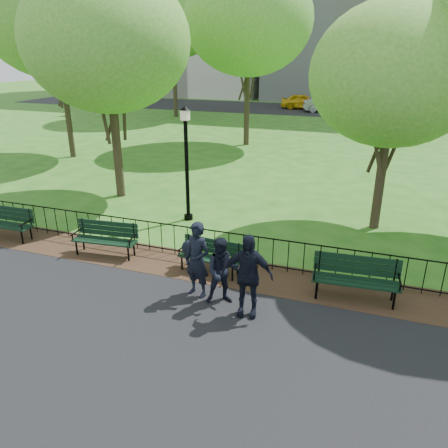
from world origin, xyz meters
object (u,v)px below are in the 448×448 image
(park_bench_left_b, at_px, (5,219))
(person_left, at_px, (197,260))
(tree_far_w, at_px, (172,11))
(person_right, at_px, (247,275))
(taxi, at_px, (303,101))
(park_bench_main, at_px, (201,251))
(tree_near_e, at_px, (395,75))
(tree_mid_w, at_px, (55,14))
(tree_far_c, at_px, (248,19))
(lamppost, at_px, (187,160))
(park_bench_right_a, at_px, (356,274))
(person_mid, at_px, (222,271))
(tree_near_w, at_px, (107,40))
(park_bench_left_a, at_px, (106,235))
(sedan_silver, at_px, (327,104))

(park_bench_left_b, distance_m, person_left, 6.88)
(tree_far_w, height_order, person_right, tree_far_w)
(tree_far_w, relative_size, taxi, 2.85)
(park_bench_main, bearing_deg, tree_near_e, 53.42)
(tree_far_w, relative_size, person_right, 6.31)
(park_bench_main, bearing_deg, tree_mid_w, 144.55)
(tree_far_c, bearing_deg, park_bench_main, -77.12)
(tree_far_c, xyz_separation_m, taxi, (0.16, 18.11, -6.17))
(park_bench_left_b, xyz_separation_m, lamppost, (4.56, 3.26, 1.44))
(park_bench_left_b, xyz_separation_m, tree_far_w, (-6.37, 25.24, 7.59))
(park_bench_right_a, relative_size, person_mid, 1.26)
(park_bench_main, height_order, tree_near_w, tree_near_w)
(park_bench_left_b, distance_m, taxi, 34.12)
(tree_near_w, bearing_deg, tree_near_e, -0.75)
(lamppost, bearing_deg, tree_near_e, 12.91)
(park_bench_left_a, distance_m, person_left, 3.47)
(lamppost, bearing_deg, park_bench_right_a, -30.45)
(tree_near_e, bearing_deg, person_right, -111.56)
(park_bench_main, bearing_deg, sedan_silver, 96.66)
(lamppost, xyz_separation_m, person_left, (2.21, -4.42, -1.13))
(tree_far_c, relative_size, person_mid, 6.34)
(person_mid, bearing_deg, park_bench_left_a, 138.10)
(park_bench_left_b, distance_m, tree_near_w, 7.00)
(park_bench_left_a, bearing_deg, tree_far_c, 86.91)
(park_bench_left_b, height_order, taxi, taxi)
(taxi, bearing_deg, tree_mid_w, 154.42)
(park_bench_left_a, xyz_separation_m, tree_mid_w, (-8.59, 9.69, 6.33))
(tree_mid_w, xyz_separation_m, tree_far_w, (-1.30, 15.53, 1.27))
(lamppost, distance_m, tree_far_c, 13.64)
(sedan_silver, bearing_deg, park_bench_main, 168.74)
(park_bench_left_a, distance_m, tree_far_w, 28.14)
(person_mid, bearing_deg, tree_mid_w, 115.06)
(taxi, bearing_deg, tree_near_w, 168.87)
(park_bench_main, relative_size, person_left, 0.94)
(person_left, bearing_deg, tree_mid_w, 152.22)
(tree_mid_w, relative_size, tree_far_w, 0.84)
(tree_near_e, xyz_separation_m, taxi, (-7.59, 29.37, -3.98))
(tree_mid_w, bearing_deg, tree_far_c, 38.28)
(park_bench_left_b, distance_m, tree_far_w, 27.12)
(tree_far_w, bearing_deg, park_bench_left_b, -75.84)
(tree_near_w, bearing_deg, park_bench_left_a, -61.93)
(tree_near_w, relative_size, person_left, 4.52)
(tree_mid_w, bearing_deg, park_bench_left_b, -62.44)
(park_bench_left_a, distance_m, tree_near_e, 9.32)
(tree_near_e, bearing_deg, taxi, 104.50)
(taxi, bearing_deg, tree_near_e, -172.88)
(tree_far_c, relative_size, sedan_silver, 2.35)
(park_bench_main, bearing_deg, taxi, 100.74)
(park_bench_right_a, xyz_separation_m, person_right, (-2.14, -1.48, 0.32))
(park_bench_main, distance_m, person_left, 1.23)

